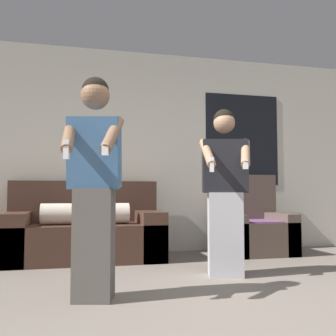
{
  "coord_description": "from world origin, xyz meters",
  "views": [
    {
      "loc": [
        -1.1,
        -2.16,
        0.77
      ],
      "look_at": [
        -0.32,
        1.07,
        0.99
      ],
      "focal_mm": 42.0,
      "sensor_mm": 36.0,
      "label": 1
    }
  ],
  "objects": [
    {
      "name": "armchair",
      "position": [
        1.18,
        2.63,
        0.32
      ],
      "size": [
        0.87,
        0.81,
        1.03
      ],
      "color": "brown",
      "rests_on": "ground_plane"
    },
    {
      "name": "ground_plane",
      "position": [
        0.0,
        0.0,
        0.0
      ],
      "size": [
        14.0,
        14.0,
        0.0
      ],
      "primitive_type": "plane",
      "color": "slate"
    },
    {
      "name": "couch",
      "position": [
        -0.96,
        2.59,
        0.32
      ],
      "size": [
        1.79,
        0.88,
        0.93
      ],
      "color": "#472D23",
      "rests_on": "ground_plane"
    },
    {
      "name": "wall_back",
      "position": [
        0.02,
        3.06,
        1.35
      ],
      "size": [
        6.51,
        0.07,
        2.7
      ],
      "color": "beige",
      "rests_on": "ground_plane"
    },
    {
      "name": "person_left",
      "position": [
        -0.95,
        0.77,
        0.84
      ],
      "size": [
        0.46,
        0.54,
        1.64
      ],
      "color": "#56514C",
      "rests_on": "ground_plane"
    },
    {
      "name": "person_right",
      "position": [
        0.3,
        1.34,
        0.79
      ],
      "size": [
        0.5,
        0.54,
        1.58
      ],
      "color": "#B2B2B7",
      "rests_on": "ground_plane"
    }
  ]
}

